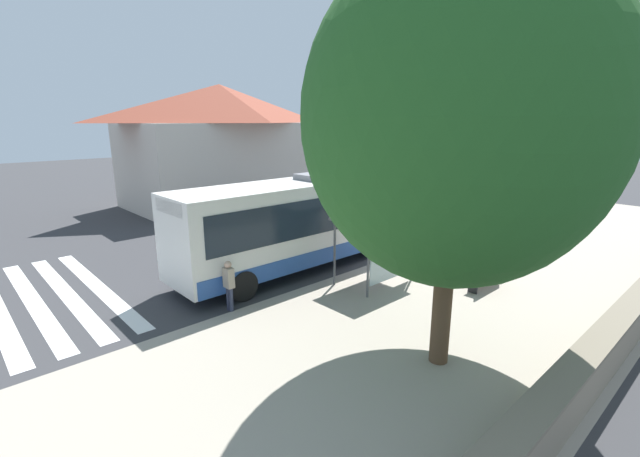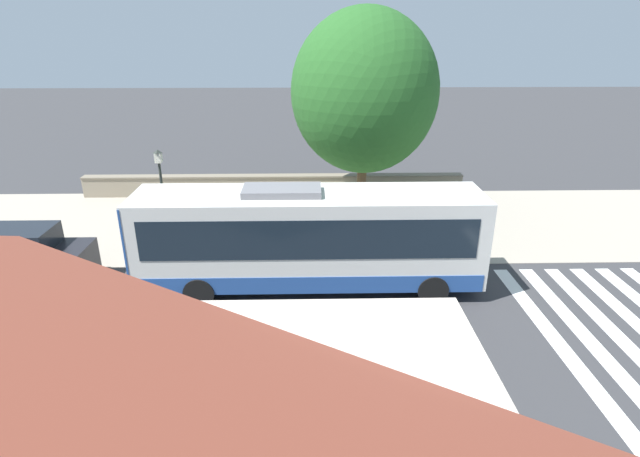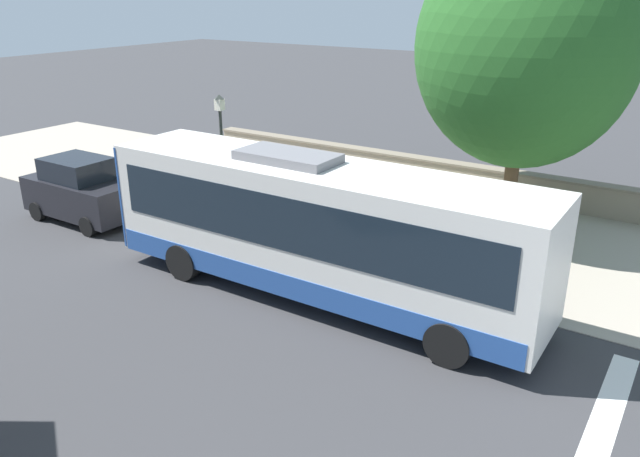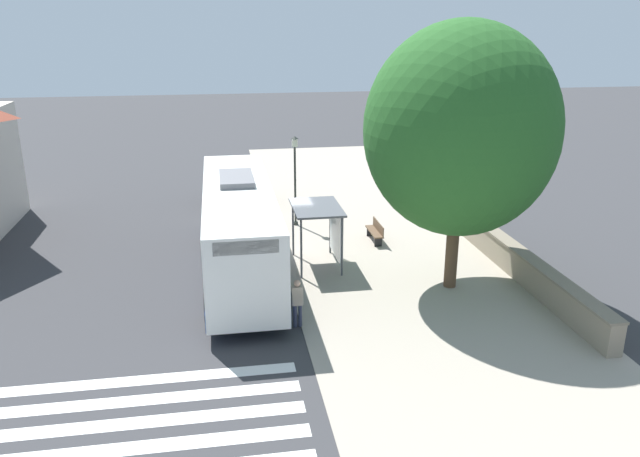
# 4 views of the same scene
# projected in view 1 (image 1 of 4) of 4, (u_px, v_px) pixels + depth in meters

# --- Properties ---
(ground_plane) EXTENTS (120.00, 120.00, 0.00)m
(ground_plane) POSITION_uv_depth(u_px,v_px,m) (373.00, 264.00, 17.25)
(ground_plane) COLOR #353538
(ground_plane) RESTS_ON ground
(sidewalk_plaza) EXTENTS (9.00, 44.00, 0.02)m
(sidewalk_plaza) POSITION_uv_depth(u_px,v_px,m) (478.00, 296.00, 14.05)
(sidewalk_plaza) COLOR #9E9384
(sidewalk_plaza) RESTS_ON ground
(crosswalk_stripes) EXTENTS (9.00, 5.25, 0.01)m
(crosswalk_stripes) POSITION_uv_depth(u_px,v_px,m) (15.00, 306.00, 13.37)
(crosswalk_stripes) COLOR silver
(crosswalk_stripes) RESTS_ON ground
(stone_wall) EXTENTS (0.60, 20.00, 1.12)m
(stone_wall) POSITION_uv_depth(u_px,v_px,m) (628.00, 323.00, 11.03)
(stone_wall) COLOR gray
(stone_wall) RESTS_ON ground
(background_building) EXTENTS (8.06, 12.68, 7.91)m
(background_building) POSITION_uv_depth(u_px,v_px,m) (222.00, 144.00, 29.01)
(background_building) COLOR beige
(background_building) RESTS_ON ground
(bus) EXTENTS (2.63, 11.37, 3.62)m
(bus) POSITION_uv_depth(u_px,v_px,m) (312.00, 219.00, 16.77)
(bus) COLOR silver
(bus) RESTS_ON ground
(bus_shelter) EXTENTS (1.83, 2.75, 2.42)m
(bus_shelter) POSITION_uv_depth(u_px,v_px,m) (379.00, 228.00, 14.70)
(bus_shelter) COLOR #515459
(bus_shelter) RESTS_ON ground
(pedestrian) EXTENTS (0.34, 0.22, 1.59)m
(pedestrian) POSITION_uv_depth(u_px,v_px,m) (229.00, 282.00, 12.79)
(pedestrian) COLOR #2D3347
(pedestrian) RESTS_ON ground
(bench) EXTENTS (0.40, 1.73, 0.88)m
(bench) POSITION_uv_depth(u_px,v_px,m) (485.00, 275.00, 14.61)
(bench) COLOR brown
(bench) RESTS_ON ground
(street_lamp_near) EXTENTS (0.28, 0.28, 4.22)m
(street_lamp_near) POSITION_uv_depth(u_px,v_px,m) (452.00, 196.00, 18.22)
(street_lamp_near) COLOR #2D332D
(street_lamp_near) RESTS_ON ground
(shade_tree) EXTENTS (6.53, 6.53, 9.28)m
(shade_tree) POSITION_uv_depth(u_px,v_px,m) (456.00, 118.00, 8.90)
(shade_tree) COLOR brown
(shade_tree) RESTS_ON ground
(parked_car_behind_bus) EXTENTS (1.98, 4.02, 2.13)m
(parked_car_behind_bus) POSITION_uv_depth(u_px,v_px,m) (448.00, 208.00, 23.04)
(parked_car_behind_bus) COLOR black
(parked_car_behind_bus) RESTS_ON ground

